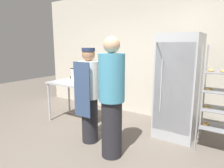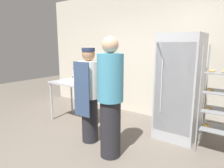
# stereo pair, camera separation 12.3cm
# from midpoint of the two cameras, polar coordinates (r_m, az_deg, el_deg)

# --- Properties ---
(ground_plane) EXTENTS (14.00, 14.00, 0.00)m
(ground_plane) POSITION_cam_midpoint_polar(r_m,az_deg,el_deg) (3.18, -9.35, -20.52)
(ground_plane) COLOR #6B6056
(back_wall) EXTENTS (6.40, 0.12, 2.93)m
(back_wall) POSITION_cam_midpoint_polar(r_m,az_deg,el_deg) (4.71, 10.10, 8.52)
(back_wall) COLOR beige
(back_wall) RESTS_ON ground_plane
(refrigerator) EXTENTS (0.69, 0.71, 1.86)m
(refrigerator) POSITION_cam_midpoint_polar(r_m,az_deg,el_deg) (3.74, 17.44, -0.74)
(refrigerator) COLOR #ADAFB5
(refrigerator) RESTS_ON ground_plane
(baking_rack) EXTENTS (0.57, 0.49, 1.67)m
(baking_rack) POSITION_cam_midpoint_polar(r_m,az_deg,el_deg) (3.49, 27.73, -4.18)
(baking_rack) COLOR #93969B
(baking_rack) RESTS_ON ground_plane
(prep_counter) EXTENTS (1.13, 0.69, 0.88)m
(prep_counter) POSITION_cam_midpoint_polar(r_m,az_deg,el_deg) (4.39, -11.19, -0.77)
(prep_counter) COLOR #ADAFB5
(prep_counter) RESTS_ON ground_plane
(donut_box) EXTENTS (0.29, 0.24, 0.28)m
(donut_box) POSITION_cam_midpoint_polar(r_m,az_deg,el_deg) (4.24, -12.06, 0.89)
(donut_box) COLOR silver
(donut_box) RESTS_ON prep_counter
(blender_pitcher) EXTENTS (0.13, 0.13, 0.27)m
(blender_pitcher) POSITION_cam_midpoint_polar(r_m,az_deg,el_deg) (4.65, -11.86, 2.63)
(blender_pitcher) COLOR black
(blender_pitcher) RESTS_ON prep_counter
(person_baker) EXTENTS (0.34, 0.36, 1.62)m
(person_baker) POSITION_cam_midpoint_polar(r_m,az_deg,el_deg) (3.39, -7.59, -3.01)
(person_baker) COLOR #232328
(person_baker) RESTS_ON ground_plane
(person_customer) EXTENTS (0.38, 0.38, 1.78)m
(person_customer) POSITION_cam_midpoint_polar(r_m,az_deg,el_deg) (2.89, -1.32, -3.97)
(person_customer) COLOR #232328
(person_customer) RESTS_ON ground_plane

